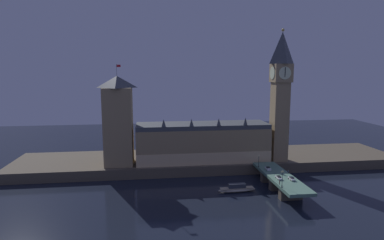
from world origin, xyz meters
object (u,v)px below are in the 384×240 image
Objects in this scene: car_northbound_lead at (268,169)px; pedestrian_near_rail at (280,183)px; street_lamp_far at (259,159)px; boat_upstream at (237,189)px; street_lamp_near at (282,177)px; car_northbound_trail at (279,178)px; pedestrian_mid_walk at (288,172)px; victoria_tower at (118,121)px; car_southbound_lead at (292,179)px; clock_tower at (280,92)px.

car_northbound_lead is 2.25× the size of pedestrian_near_rail.
street_lamp_far is 0.36× the size of boat_upstream.
street_lamp_near is at bearing -97.03° from car_northbound_lead.
street_lamp_near reaches higher than street_lamp_far.
pedestrian_mid_walk reaches higher than car_northbound_trail.
boat_upstream is at bearing 136.73° from street_lamp_near.
pedestrian_near_rail is at bearing -32.31° from victoria_tower.
car_southbound_lead is at bearing -71.88° from car_northbound_lead.
clock_tower is 45.93m from pedestrian_mid_walk.
street_lamp_far is at bearing 118.37° from car_northbound_lead.
street_lamp_near reaches higher than car_northbound_lead.
victoria_tower is at bearing 147.69° from pedestrian_near_rail.
pedestrian_near_rail reaches higher than car_southbound_lead.
victoria_tower is at bearing 148.48° from boat_upstream.
clock_tower is at bearing 44.04° from boat_upstream.
car_northbound_trail is (-0.00, -13.48, -0.09)m from car_northbound_lead.
street_lamp_near is 23.20m from boat_upstream.
car_northbound_trail is at bearing 157.33° from car_southbound_lead.
pedestrian_near_rail is 5.01m from street_lamp_near.
car_northbound_lead is at bearing 82.97° from street_lamp_near.
victoria_tower is 3.00× the size of boat_upstream.
pedestrian_mid_walk reaches higher than car_northbound_lead.
pedestrian_near_rail is at bearing 83.31° from street_lamp_near.
car_southbound_lead is at bearing -14.51° from boat_upstream.
street_lamp_far is at bearing -15.07° from victoria_tower.
car_northbound_trail is at bearing -81.14° from street_lamp_far.
car_northbound_trail is 0.70× the size of street_lamp_far.
street_lamp_far is (-16.73, -15.93, -32.88)m from clock_tower.
victoria_tower is 30.94× the size of pedestrian_mid_walk.
car_northbound_trail is 0.25× the size of boat_upstream.
pedestrian_near_rail is at bearing -109.85° from car_northbound_trail.
car_southbound_lead is at bearing -105.65° from pedestrian_mid_walk.
street_lamp_far is (-10.62, 11.97, 3.08)m from pedestrian_mid_walk.
pedestrian_near_rail is (71.40, -45.15, -21.47)m from victoria_tower.
street_lamp_far reaches higher than boat_upstream.
pedestrian_mid_walk is 0.27× the size of street_lamp_far.
pedestrian_near_rail is 1.02× the size of pedestrian_mid_walk.
boat_upstream is at bearing 165.49° from car_southbound_lead.
pedestrian_mid_walk reaches higher than car_southbound_lead.
street_lamp_far is (-2.95, 18.96, 3.35)m from car_northbound_trail.
street_lamp_near reaches higher than car_northbound_trail.
victoria_tower is at bearing 177.92° from clock_tower.
street_lamp_far is at bearing 110.93° from car_southbound_lead.
car_northbound_lead is 0.54× the size of street_lamp_near.
clock_tower is 1.36× the size of victoria_tower.
pedestrian_near_rail is (-7.66, -4.94, 0.25)m from car_southbound_lead.
pedestrian_mid_walk is at bearing 42.35° from car_northbound_trail.
car_northbound_lead is at bearing 90.00° from car_northbound_trail.
clock_tower is at bearing 76.83° from car_southbound_lead.
car_southbound_lead is 0.58× the size of street_lamp_near.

